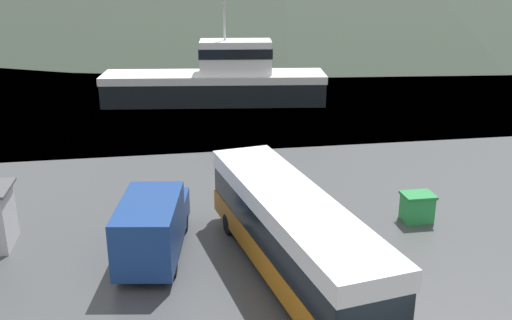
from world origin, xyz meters
TOP-DOWN VIEW (x-y plane):
  - water_surface at (0.00, 141.48)m, footprint 240.00×240.00m
  - tour_bus at (-1.15, 6.09)m, footprint 4.63×12.27m
  - delivery_van at (-6.20, 8.57)m, footprint 3.15×6.47m
  - fishing_boat at (-0.85, 34.78)m, footprint 18.85×6.66m
  - storage_bin at (5.60, 9.92)m, footprint 1.42×1.11m
  - small_boat at (-5.64, 37.80)m, footprint 3.12×7.43m

SIDE VIEW (x-z plane):
  - water_surface at x=0.00m, z-range 0.00..0.00m
  - small_boat at x=-5.64m, z-range 0.00..0.82m
  - storage_bin at x=5.60m, z-range 0.01..1.32m
  - delivery_van at x=-6.20m, z-range 0.06..2.64m
  - tour_bus at x=-1.15m, z-range 0.21..3.46m
  - fishing_boat at x=-0.85m, z-range -3.47..7.37m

